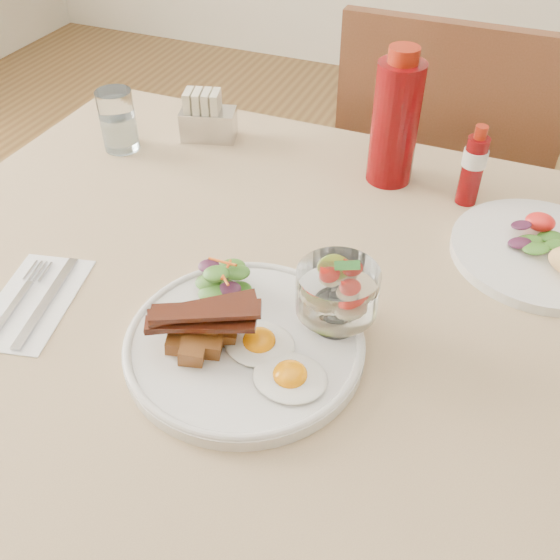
{
  "coord_description": "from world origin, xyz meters",
  "views": [
    {
      "loc": [
        0.12,
        -0.57,
        1.29
      ],
      "look_at": [
        -0.08,
        -0.06,
        0.82
      ],
      "focal_mm": 40.0,
      "sensor_mm": 36.0,
      "label": 1
    }
  ],
  "objects_px": {
    "second_plate": "(553,254)",
    "sugar_caddy": "(207,119)",
    "table": "(355,354)",
    "main_plate": "(245,344)",
    "ketchup_bottle": "(395,121)",
    "fruit_cup": "(337,291)",
    "water_glass": "(119,124)",
    "chair_far": "(438,191)",
    "hot_sauce_bottle": "(473,167)"
  },
  "relations": [
    {
      "from": "chair_far",
      "to": "ketchup_bottle",
      "type": "height_order",
      "value": "ketchup_bottle"
    },
    {
      "from": "main_plate",
      "to": "ketchup_bottle",
      "type": "bearing_deg",
      "value": 82.34
    },
    {
      "from": "ketchup_bottle",
      "to": "table",
      "type": "bearing_deg",
      "value": -81.37
    },
    {
      "from": "sugar_caddy",
      "to": "second_plate",
      "type": "bearing_deg",
      "value": -29.25
    },
    {
      "from": "table",
      "to": "water_glass",
      "type": "height_order",
      "value": "water_glass"
    },
    {
      "from": "table",
      "to": "main_plate",
      "type": "xyz_separation_m",
      "value": [
        -0.1,
        -0.12,
        0.1
      ]
    },
    {
      "from": "hot_sauce_bottle",
      "to": "sugar_caddy",
      "type": "bearing_deg",
      "value": 176.27
    },
    {
      "from": "second_plate",
      "to": "sugar_caddy",
      "type": "relative_size",
      "value": 2.35
    },
    {
      "from": "chair_far",
      "to": "sugar_caddy",
      "type": "distance_m",
      "value": 0.58
    },
    {
      "from": "table",
      "to": "sugar_caddy",
      "type": "xyz_separation_m",
      "value": [
        -0.38,
        0.32,
        0.13
      ]
    },
    {
      "from": "main_plate",
      "to": "water_glass",
      "type": "bearing_deg",
      "value": 138.53
    },
    {
      "from": "main_plate",
      "to": "fruit_cup",
      "type": "bearing_deg",
      "value": 35.79
    },
    {
      "from": "chair_far",
      "to": "second_plate",
      "type": "bearing_deg",
      "value": -66.03
    },
    {
      "from": "main_plate",
      "to": "ketchup_bottle",
      "type": "relative_size",
      "value": 1.31
    },
    {
      "from": "main_plate",
      "to": "fruit_cup",
      "type": "xyz_separation_m",
      "value": [
        0.09,
        0.06,
        0.06
      ]
    },
    {
      "from": "second_plate",
      "to": "table",
      "type": "bearing_deg",
      "value": -140.0
    },
    {
      "from": "second_plate",
      "to": "ketchup_bottle",
      "type": "height_order",
      "value": "ketchup_bottle"
    },
    {
      "from": "sugar_caddy",
      "to": "hot_sauce_bottle",
      "type": "bearing_deg",
      "value": -19.89
    },
    {
      "from": "table",
      "to": "ketchup_bottle",
      "type": "xyz_separation_m",
      "value": [
        -0.05,
        0.31,
        0.19
      ]
    },
    {
      "from": "table",
      "to": "ketchup_bottle",
      "type": "bearing_deg",
      "value": 98.63
    },
    {
      "from": "chair_far",
      "to": "water_glass",
      "type": "distance_m",
      "value": 0.72
    },
    {
      "from": "sugar_caddy",
      "to": "water_glass",
      "type": "xyz_separation_m",
      "value": [
        -0.12,
        -0.09,
        0.01
      ]
    },
    {
      "from": "table",
      "to": "sugar_caddy",
      "type": "relative_size",
      "value": 12.6
    },
    {
      "from": "chair_far",
      "to": "water_glass",
      "type": "bearing_deg",
      "value": -139.09
    },
    {
      "from": "ketchup_bottle",
      "to": "main_plate",
      "type": "bearing_deg",
      "value": -97.66
    },
    {
      "from": "fruit_cup",
      "to": "sugar_caddy",
      "type": "xyz_separation_m",
      "value": [
        -0.36,
        0.38,
        -0.03
      ]
    },
    {
      "from": "second_plate",
      "to": "sugar_caddy",
      "type": "bearing_deg",
      "value": 166.92
    },
    {
      "from": "ketchup_bottle",
      "to": "sugar_caddy",
      "type": "height_order",
      "value": "ketchup_bottle"
    },
    {
      "from": "chair_far",
      "to": "sugar_caddy",
      "type": "bearing_deg",
      "value": -137.75
    },
    {
      "from": "chair_far",
      "to": "second_plate",
      "type": "distance_m",
      "value": 0.58
    },
    {
      "from": "ketchup_bottle",
      "to": "hot_sauce_bottle",
      "type": "height_order",
      "value": "ketchup_bottle"
    },
    {
      "from": "hot_sauce_bottle",
      "to": "sugar_caddy",
      "type": "distance_m",
      "value": 0.46
    },
    {
      "from": "table",
      "to": "second_plate",
      "type": "distance_m",
      "value": 0.3
    },
    {
      "from": "fruit_cup",
      "to": "table",
      "type": "bearing_deg",
      "value": 74.67
    },
    {
      "from": "table",
      "to": "sugar_caddy",
      "type": "bearing_deg",
      "value": 140.01
    },
    {
      "from": "water_glass",
      "to": "second_plate",
      "type": "bearing_deg",
      "value": -3.9
    },
    {
      "from": "fruit_cup",
      "to": "sugar_caddy",
      "type": "distance_m",
      "value": 0.52
    },
    {
      "from": "water_glass",
      "to": "chair_far",
      "type": "bearing_deg",
      "value": 40.91
    },
    {
      "from": "table",
      "to": "main_plate",
      "type": "relative_size",
      "value": 4.75
    },
    {
      "from": "fruit_cup",
      "to": "hot_sauce_bottle",
      "type": "xyz_separation_m",
      "value": [
        0.1,
        0.35,
        -0.01
      ]
    },
    {
      "from": "sugar_caddy",
      "to": "water_glass",
      "type": "bearing_deg",
      "value": -159.83
    },
    {
      "from": "fruit_cup",
      "to": "water_glass",
      "type": "relative_size",
      "value": 0.92
    },
    {
      "from": "second_plate",
      "to": "water_glass",
      "type": "relative_size",
      "value": 2.4
    },
    {
      "from": "sugar_caddy",
      "to": "chair_far",
      "type": "bearing_deg",
      "value": 26.09
    },
    {
      "from": "sugar_caddy",
      "to": "table",
      "type": "bearing_deg",
      "value": -56.15
    },
    {
      "from": "table",
      "to": "hot_sauce_bottle",
      "type": "bearing_deg",
      "value": 74.29
    },
    {
      "from": "ketchup_bottle",
      "to": "water_glass",
      "type": "bearing_deg",
      "value": -170.15
    },
    {
      "from": "second_plate",
      "to": "water_glass",
      "type": "height_order",
      "value": "water_glass"
    },
    {
      "from": "chair_far",
      "to": "sugar_caddy",
      "type": "relative_size",
      "value": 8.81
    },
    {
      "from": "main_plate",
      "to": "sugar_caddy",
      "type": "bearing_deg",
      "value": 122.02
    }
  ]
}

